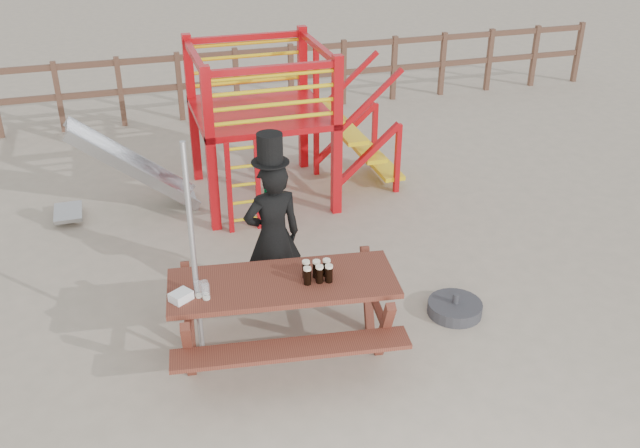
{
  "coord_description": "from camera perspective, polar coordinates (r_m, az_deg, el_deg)",
  "views": [
    {
      "loc": [
        -1.65,
        -5.22,
        4.32
      ],
      "look_at": [
        0.17,
        0.8,
        0.96
      ],
      "focal_mm": 40.0,
      "sensor_mm": 36.0,
      "label": 1
    }
  ],
  "objects": [
    {
      "name": "playground_fort",
      "position": [
        9.55,
        -5.17,
        8.1
      ],
      "size": [
        4.71,
        1.84,
        2.1
      ],
      "color": "red",
      "rests_on": "ground"
    },
    {
      "name": "picnic_table",
      "position": [
        6.68,
        -2.94,
        -6.71
      ],
      "size": [
        2.24,
        1.69,
        0.81
      ],
      "rotation": [
        0.0,
        0.0,
        -0.13
      ],
      "color": "brown",
      "rests_on": "ground"
    },
    {
      "name": "metal_pole",
      "position": [
        6.27,
        -10.04,
        -3.05
      ],
      "size": [
        0.05,
        0.05,
        2.24
      ],
      "primitive_type": "cylinder",
      "color": "#B2B2B7",
      "rests_on": "ground"
    },
    {
      "name": "parasol_base",
      "position": [
        7.58,
        10.73,
        -6.62
      ],
      "size": [
        0.57,
        0.57,
        0.24
      ],
      "color": "#333337",
      "rests_on": "ground"
    },
    {
      "name": "man_with_hat",
      "position": [
        7.18,
        -3.8,
        -0.73
      ],
      "size": [
        0.63,
        0.45,
        1.93
      ],
      "rotation": [
        0.0,
        0.0,
        3.24
      ],
      "color": "black",
      "rests_on": "ground"
    },
    {
      "name": "stout_pints",
      "position": [
        6.49,
        -0.2,
        -3.81
      ],
      "size": [
        0.28,
        0.2,
        0.17
      ],
      "color": "black",
      "rests_on": "picnic_table"
    },
    {
      "name": "empty_glasses",
      "position": [
        6.34,
        -9.35,
        -5.28
      ],
      "size": [
        0.13,
        0.12,
        0.15
      ],
      "color": "silver",
      "rests_on": "picnic_table"
    },
    {
      "name": "back_fence",
      "position": [
        12.84,
        -8.96,
        11.57
      ],
      "size": [
        15.09,
        0.09,
        1.2
      ],
      "color": "brown",
      "rests_on": "ground"
    },
    {
      "name": "paper_bag",
      "position": [
        6.35,
        -11.06,
        -5.69
      ],
      "size": [
        0.23,
        0.22,
        0.08
      ],
      "primitive_type": "cube",
      "rotation": [
        0.0,
        0.0,
        0.58
      ],
      "color": "white",
      "rests_on": "picnic_table"
    },
    {
      "name": "ground",
      "position": [
        6.97,
        0.55,
        -10.19
      ],
      "size": [
        60.0,
        60.0,
        0.0
      ],
      "primitive_type": "plane",
      "color": "tan",
      "rests_on": "ground"
    }
  ]
}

